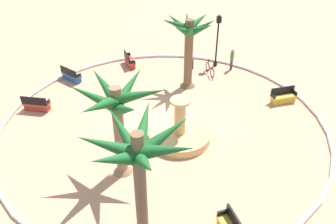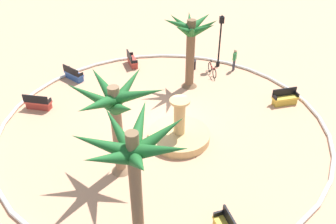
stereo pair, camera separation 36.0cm
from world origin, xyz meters
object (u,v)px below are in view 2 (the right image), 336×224
person_cyclist_helmet (235,59)px  lamppost (220,37)px  fountain (179,134)px  bicycle_red_frame (212,70)px  bench_west (132,61)px  trash_bin (193,64)px  palm_tree_mid_plaza (134,158)px  bench_southwest (74,75)px  palm_tree_near_fountain (115,109)px  bench_north (38,104)px  palm_tree_by_curb (191,38)px  bench_east (285,99)px

person_cyclist_helmet → lamppost: bearing=-36.4°
fountain → bicycle_red_frame: 7.92m
bench_west → trash_bin: bench_west is taller
trash_bin → person_cyclist_helmet: (-2.93, 0.33, 0.53)m
palm_tree_mid_plaza → lamppost: palm_tree_mid_plaza is taller
bench_west → bench_southwest: same height
bench_west → bicycle_red_frame: bearing=163.2°
fountain → palm_tree_near_fountain: palm_tree_near_fountain is taller
bench_west → bench_southwest: 4.48m
palm_tree_mid_plaza → bench_north: bearing=-55.2°
bench_southwest → person_cyclist_helmet: person_cyclist_helmet is taller
lamppost → trash_bin: 2.73m
bench_west → bench_north: size_ratio=1.00×
bicycle_red_frame → person_cyclist_helmet: size_ratio=1.04×
bench_north → bench_southwest: size_ratio=1.09×
palm_tree_by_curb → bench_west: size_ratio=2.87×
fountain → bench_southwest: bearing=-45.3°
bench_north → palm_tree_mid_plaza: bearing=124.8°
trash_bin → person_cyclist_helmet: size_ratio=0.44×
bench_west → bench_north: same height
bench_west → palm_tree_near_fountain: bearing=90.5°
fountain → palm_tree_near_fountain: size_ratio=0.68×
palm_tree_by_curb → palm_tree_mid_plaza: 12.10m
fountain → palm_tree_mid_plaza: bearing=72.4°
bicycle_red_frame → person_cyclist_helmet: person_cyclist_helmet is taller
lamppost → bicycle_red_frame: 2.44m
person_cyclist_helmet → bench_southwest: bearing=5.2°
fountain → bench_north: fountain is taller
palm_tree_mid_plaza → trash_bin: (-3.42, -14.30, -3.54)m
lamppost → trash_bin: size_ratio=5.35×
palm_tree_mid_plaza → person_cyclist_helmet: (-6.35, -13.98, -3.01)m
palm_tree_near_fountain → bicycle_red_frame: (-5.67, -9.72, -3.09)m
person_cyclist_helmet → bench_west: bearing=-8.5°
palm_tree_mid_plaza → bench_west: (1.10, -15.10, -3.58)m
bench_east → bench_north: (15.01, 0.04, 0.00)m
palm_tree_by_curb → lamppost: (-2.41, -3.01, -1.12)m
bench_north → bench_southwest: (-1.39, -3.70, 0.00)m
palm_tree_near_fountain → bench_north: 8.40m
palm_tree_near_fountain → bench_east: (-9.59, -5.65, -3.13)m
palm_tree_mid_plaza → bicycle_red_frame: size_ratio=3.06×
bench_north → bicycle_red_frame: bearing=-159.6°
trash_bin → bench_north: bearing=27.3°
bench_north → palm_tree_near_fountain: bearing=134.0°
palm_tree_by_curb → bench_west: 6.07m
person_cyclist_helmet → palm_tree_near_fountain: bearing=54.6°
bench_north → trash_bin: 11.06m
bench_west → bench_north: bearing=47.8°
palm_tree_by_curb → lamppost: size_ratio=1.23×
palm_tree_mid_plaza → bicycle_red_frame: 14.59m
fountain → bench_west: (2.98, -9.15, 0.01)m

